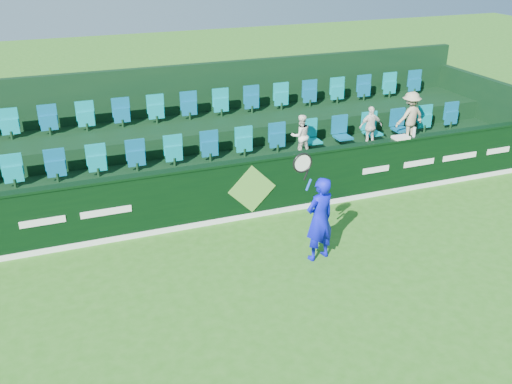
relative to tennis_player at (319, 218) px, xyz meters
name	(u,v)px	position (x,y,z in m)	size (l,w,h in m)	color
ground	(335,319)	(-0.59, -1.85, -0.86)	(60.00, 60.00, 0.00)	#2B6B19
sponsor_hoarding	(250,188)	(-0.59, 2.15, -0.19)	(16.00, 0.25, 1.35)	black
stand_tier_front	(234,181)	(-0.59, 3.25, -0.46)	(16.00, 2.00, 0.80)	black
stand_tier_back	(211,145)	(-0.59, 5.15, -0.21)	(16.00, 1.80, 1.30)	black
stand_rear	(205,120)	(-0.59, 5.59, 0.35)	(16.00, 4.10, 2.60)	black
seat_row_front	(228,148)	(-0.59, 3.65, 0.24)	(13.50, 0.50, 0.60)	#06888F
seat_row_back	(206,107)	(-0.59, 5.45, 0.74)	(13.50, 0.50, 0.60)	#06888F
tennis_player	(319,218)	(0.00, 0.00, 0.00)	(1.04, 0.53, 2.32)	#0D11DF
spectator_left	(301,136)	(1.12, 3.27, 0.46)	(0.50, 0.39, 1.03)	white
spectator_middle	(371,127)	(3.05, 3.27, 0.46)	(0.61, 0.25, 1.04)	white
spectator_right	(410,117)	(4.21, 3.27, 0.59)	(0.84, 0.48, 1.30)	tan
towel	(401,137)	(3.18, 2.15, 0.52)	(0.38, 0.25, 0.06)	white
drinks_bottle	(414,132)	(3.54, 2.15, 0.61)	(0.07, 0.07, 0.23)	silver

